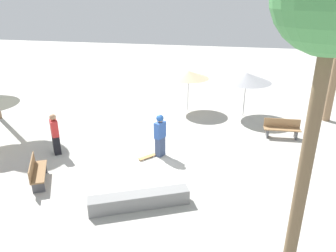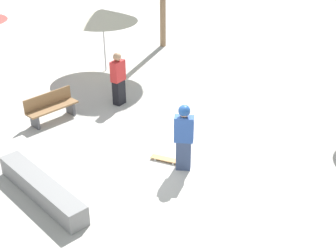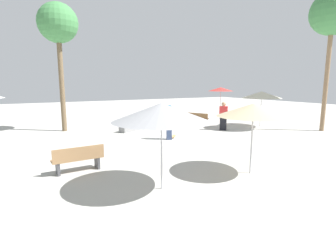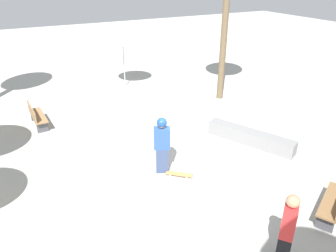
# 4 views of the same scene
# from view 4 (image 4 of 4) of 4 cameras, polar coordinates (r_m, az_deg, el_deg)

# --- Properties ---
(ground_plane) EXTENTS (60.00, 60.00, 0.00)m
(ground_plane) POSITION_cam_4_polar(r_m,az_deg,el_deg) (10.02, 4.55, -7.84)
(ground_plane) COLOR #B2AFA8
(skater_main) EXTENTS (0.53, 0.43, 1.76)m
(skater_main) POSITION_cam_4_polar(r_m,az_deg,el_deg) (9.50, -1.05, -3.06)
(skater_main) COLOR #38476B
(skater_main) RESTS_ON ground_plane
(skateboard) EXTENTS (0.74, 0.67, 0.07)m
(skateboard) POSITION_cam_4_polar(r_m,az_deg,el_deg) (9.76, 1.92, -8.36)
(skateboard) COLOR #B7844C
(skateboard) RESTS_ON ground_plane
(concrete_ledge) EXTENTS (1.74, 3.01, 0.48)m
(concrete_ledge) POSITION_cam_4_polar(r_m,az_deg,el_deg) (11.71, 14.12, -1.91)
(concrete_ledge) COLOR gray
(concrete_ledge) RESTS_ON ground_plane
(bench_near) EXTENTS (1.62, 1.13, 0.85)m
(bench_near) POSITION_cam_4_polar(r_m,az_deg,el_deg) (9.11, 27.11, -11.67)
(bench_near) COLOR #47474C
(bench_near) RESTS_ON ground_plane
(bench_far) EXTENTS (0.52, 1.62, 0.85)m
(bench_far) POSITION_cam_4_polar(r_m,az_deg,el_deg) (13.50, -21.91, 1.64)
(bench_far) COLOR #47474C
(bench_far) RESTS_ON ground_plane
(shade_umbrella_white) EXTENTS (1.90, 1.90, 2.52)m
(shade_umbrella_white) POSITION_cam_4_polar(r_m,az_deg,el_deg) (16.70, -7.93, 14.69)
(shade_umbrella_white) COLOR #B7B7BC
(shade_umbrella_white) RESTS_ON ground_plane
(bystander_watching) EXTENTS (0.53, 0.50, 1.72)m
(bystander_watching) POSITION_cam_4_polar(r_m,az_deg,el_deg) (7.19, 20.00, -16.79)
(bystander_watching) COLOR black
(bystander_watching) RESTS_ON ground_plane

